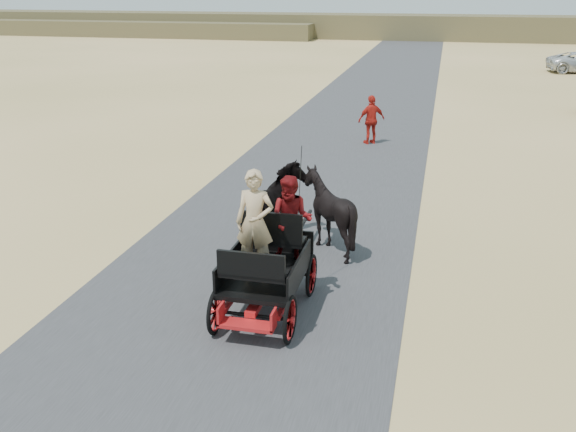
% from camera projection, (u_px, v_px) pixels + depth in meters
% --- Properties ---
extents(ground, '(140.00, 140.00, 0.00)m').
position_uv_depth(ground, '(196.00, 360.00, 9.75)').
color(ground, tan).
extents(road, '(6.00, 140.00, 0.01)m').
position_uv_depth(road, '(196.00, 359.00, 9.75)').
color(road, '#38383A').
rests_on(road, ground).
extents(ridge_far, '(140.00, 6.00, 2.40)m').
position_uv_depth(ridge_far, '(415.00, 27.00, 66.01)').
color(ridge_far, brown).
rests_on(ridge_far, ground).
extents(ridge_near, '(40.00, 4.00, 1.60)m').
position_uv_depth(ridge_near, '(130.00, 29.00, 69.08)').
color(ridge_near, brown).
rests_on(ridge_near, ground).
extents(carriage, '(1.30, 2.40, 0.72)m').
position_uv_depth(carriage, '(266.00, 292.00, 11.09)').
color(carriage, black).
rests_on(carriage, ground).
extents(horse_left, '(0.91, 2.01, 1.70)m').
position_uv_depth(horse_left, '(278.00, 208.00, 13.79)').
color(horse_left, black).
rests_on(horse_left, ground).
extents(horse_right, '(1.37, 1.54, 1.70)m').
position_uv_depth(horse_right, '(329.00, 212.00, 13.55)').
color(horse_right, black).
rests_on(horse_right, ground).
extents(driver_man, '(0.66, 0.43, 1.80)m').
position_uv_depth(driver_man, '(255.00, 222.00, 10.75)').
color(driver_man, tan).
rests_on(driver_man, carriage).
extents(passenger_woman, '(0.77, 0.60, 1.58)m').
position_uv_depth(passenger_woman, '(291.00, 220.00, 11.18)').
color(passenger_woman, '#660C0F').
rests_on(passenger_woman, carriage).
extents(pedestrian, '(1.07, 0.92, 1.73)m').
position_uv_depth(pedestrian, '(371.00, 120.00, 22.63)').
color(pedestrian, red).
rests_on(pedestrian, ground).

